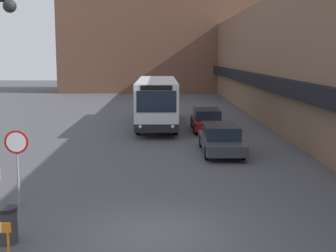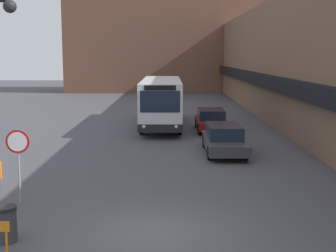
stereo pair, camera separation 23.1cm
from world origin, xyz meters
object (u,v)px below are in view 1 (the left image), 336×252
parked_car_front (221,139)px  city_bus (157,101)px  trash_bin (6,225)px  stop_sign (17,151)px  parked_car_middle (207,120)px

parked_car_front → city_bus: bearing=109.8°
city_bus → trash_bin: (-3.77, -20.20, -1.26)m
stop_sign → trash_bin: 3.36m
city_bus → parked_car_front: bearing=-70.2°
trash_bin → parked_car_front: bearing=58.0°
city_bus → stop_sign: city_bus is taller
parked_car_front → trash_bin: 13.23m
parked_car_middle → trash_bin: parked_car_middle is taller
parked_car_front → stop_sign: (-7.59, -8.19, 1.08)m
parked_car_middle → stop_sign: bearing=-116.4°
city_bus → parked_car_front: size_ratio=2.32×
parked_car_middle → trash_bin: size_ratio=4.77×
city_bus → parked_car_middle: (3.23, -1.91, -1.04)m
parked_car_front → trash_bin: (-7.00, -11.22, -0.24)m
parked_car_front → stop_sign: stop_sign is taller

